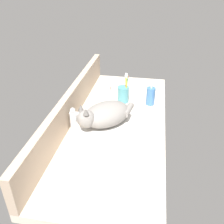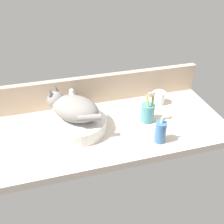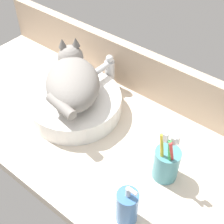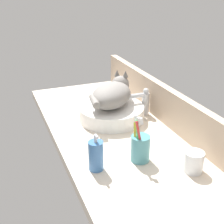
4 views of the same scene
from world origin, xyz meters
The scene contains 8 objects.
ground_plane centered at (0.00, 0.00, -2.00)cm, with size 131.95×54.23×4.00cm, color beige.
backsplash_panel centered at (0.00, 25.31, 8.55)cm, with size 131.95×3.60×17.10cm, color tan.
sink_basin centered at (-12.24, 2.75, 3.40)cm, with size 31.17×31.17×6.79cm, color white.
cat centered at (-13.28, 3.63, 12.55)cm, with size 29.84×29.54×14.00cm.
faucet centered at (-11.66, 19.38, 7.30)cm, with size 3.60×11.83×13.60cm.
soap_dispenser centered at (24.68, -17.76, 5.71)cm, with size 5.40×5.40×14.45cm.
toothbrush_cup centered at (25.28, -0.65, 5.50)cm, with size 7.14×7.14×18.71cm.
water_glass centered at (38.49, 13.88, 3.46)cm, with size 7.02×7.02×7.66cm.
Camera 4 is at (114.25, -47.18, 64.81)cm, focal length 50.00 mm.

